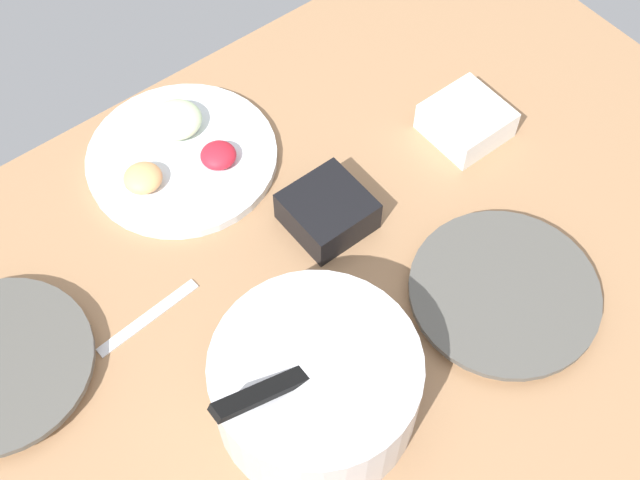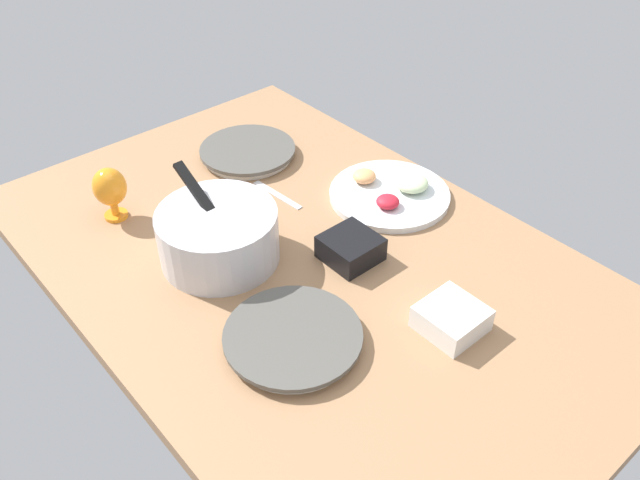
{
  "view_description": "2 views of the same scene",
  "coord_description": "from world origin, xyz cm",
  "px_view_note": "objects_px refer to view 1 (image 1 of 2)",
  "views": [
    {
      "loc": [
        40.9,
        51.33,
        112.67
      ],
      "look_at": [
        -2.51,
        -3.9,
        4.39
      ],
      "focal_mm": 46.6,
      "sensor_mm": 36.0,
      "label": 1
    },
    {
      "loc": [
        -94.5,
        77.35,
        103.53
      ],
      "look_at": [
        -1.5,
        -3.57,
        4.39
      ],
      "focal_mm": 36.99,
      "sensor_mm": 36.0,
      "label": 2
    }
  ],
  "objects_px": {
    "square_bowl_white": "(466,120)",
    "square_bowl_black": "(327,210)",
    "dinner_plate_left": "(503,294)",
    "fruit_platter": "(181,154)",
    "mixing_bowl": "(316,383)"
  },
  "relations": [
    {
      "from": "fruit_platter",
      "to": "square_bowl_white",
      "type": "bearing_deg",
      "value": 149.08
    },
    {
      "from": "mixing_bowl",
      "to": "square_bowl_white",
      "type": "distance_m",
      "value": 0.57
    },
    {
      "from": "square_bowl_white",
      "to": "square_bowl_black",
      "type": "bearing_deg",
      "value": 0.49
    },
    {
      "from": "dinner_plate_left",
      "to": "square_bowl_white",
      "type": "xyz_separation_m",
      "value": [
        -0.19,
        -0.28,
        0.02
      ]
    },
    {
      "from": "fruit_platter",
      "to": "square_bowl_black",
      "type": "xyz_separation_m",
      "value": [
        -0.12,
        0.26,
        0.02
      ]
    },
    {
      "from": "dinner_plate_left",
      "to": "mixing_bowl",
      "type": "height_order",
      "value": "mixing_bowl"
    },
    {
      "from": "mixing_bowl",
      "to": "square_bowl_white",
      "type": "xyz_separation_m",
      "value": [
        -0.52,
        -0.24,
        -0.04
      ]
    },
    {
      "from": "mixing_bowl",
      "to": "fruit_platter",
      "type": "xyz_separation_m",
      "value": [
        -0.09,
        -0.49,
        -0.06
      ]
    },
    {
      "from": "square_bowl_black",
      "to": "square_bowl_white",
      "type": "bearing_deg",
      "value": -179.51
    },
    {
      "from": "mixing_bowl",
      "to": "fruit_platter",
      "type": "bearing_deg",
      "value": -100.57
    },
    {
      "from": "fruit_platter",
      "to": "square_bowl_white",
      "type": "xyz_separation_m",
      "value": [
        -0.43,
        0.26,
        0.02
      ]
    },
    {
      "from": "fruit_platter",
      "to": "square_bowl_black",
      "type": "distance_m",
      "value": 0.28
    },
    {
      "from": "mixing_bowl",
      "to": "square_bowl_black",
      "type": "bearing_deg",
      "value": -131.46
    },
    {
      "from": "square_bowl_black",
      "to": "dinner_plate_left",
      "type": "bearing_deg",
      "value": 113.8
    },
    {
      "from": "square_bowl_white",
      "to": "dinner_plate_left",
      "type": "bearing_deg",
      "value": 56.38
    }
  ]
}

